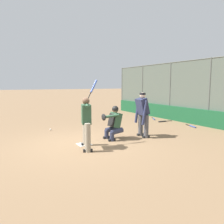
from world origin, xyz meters
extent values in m
plane|color=#846647|center=(0.00, 0.00, 0.00)|extent=(160.00, 160.00, 0.00)
cube|color=white|center=(0.00, 0.00, 0.01)|extent=(0.43, 0.43, 0.01)
cylinder|color=#515651|center=(0.00, -6.39, 1.62)|extent=(0.08, 0.08, 3.24)
cylinder|color=#515651|center=(2.56, -6.39, 1.62)|extent=(0.08, 0.08, 3.24)
cylinder|color=#515651|center=(5.12, -6.39, 1.62)|extent=(0.08, 0.08, 3.24)
cylinder|color=#515651|center=(7.67, -6.39, 1.62)|extent=(0.08, 0.08, 3.24)
cube|color=#515B51|center=(0.00, -6.39, 1.62)|extent=(15.35, 0.01, 3.24)
cylinder|color=#515651|center=(0.00, -6.39, 3.21)|extent=(15.35, 0.06, 0.06)
cube|color=#19512D|center=(0.00, -6.29, 0.39)|extent=(15.04, 0.18, 0.79)
cube|color=slate|center=(2.11, -8.69, 0.06)|extent=(10.74, 2.50, 0.12)
cube|color=slate|center=(2.11, -7.86, 0.22)|extent=(10.74, 0.55, 0.44)
cube|color=#B7BABC|center=(2.11, -7.86, 0.48)|extent=(10.74, 0.24, 0.08)
cube|color=slate|center=(2.11, -8.41, 0.38)|extent=(10.74, 0.55, 0.76)
cube|color=#B7BABC|center=(2.11, -8.41, 0.80)|extent=(10.74, 0.24, 0.08)
cube|color=slate|center=(2.11, -8.96, 0.54)|extent=(10.74, 0.55, 1.08)
cube|color=#B7BABC|center=(2.11, -8.96, 1.12)|extent=(10.74, 0.24, 0.08)
cube|color=slate|center=(2.11, -9.51, 0.70)|extent=(10.74, 0.55, 1.40)
cube|color=#B7BABC|center=(2.11, -9.51, 1.44)|extent=(10.74, 0.24, 0.08)
cylinder|color=gray|center=(-0.81, 0.22, 0.43)|extent=(0.18, 0.18, 0.86)
cube|color=black|center=(-0.81, 0.22, 0.04)|extent=(0.19, 0.30, 0.08)
cylinder|color=gray|center=(-0.13, 0.00, 0.43)|extent=(0.18, 0.18, 0.86)
cube|color=black|center=(-0.13, 0.00, 0.04)|extent=(0.19, 0.30, 0.08)
cube|color=#2D5138|center=(-0.47, 0.11, 1.09)|extent=(0.53, 0.40, 0.59)
sphere|color=brown|center=(-0.47, 0.11, 1.50)|extent=(0.22, 0.22, 0.22)
cylinder|color=#2D5138|center=(-0.47, 0.08, 1.40)|extent=(0.59, 0.32, 0.22)
cylinder|color=#2D5138|center=(-0.20, 0.00, 1.40)|extent=(0.12, 0.16, 0.16)
sphere|color=black|center=(-0.21, -0.03, 1.46)|extent=(0.04, 0.04, 0.04)
cylinder|color=black|center=(-0.18, -0.11, 1.60)|extent=(0.08, 0.21, 0.30)
cylinder|color=#334789|center=(-0.12, -0.32, 1.94)|extent=(0.15, 0.31, 0.43)
cylinder|color=#2D334C|center=(-0.09, -1.02, 0.16)|extent=(0.16, 0.16, 0.32)
cylinder|color=#2D334C|center=(-0.09, -1.23, 0.34)|extent=(0.20, 0.48, 0.24)
cube|color=black|center=(-0.09, -1.02, 0.04)|extent=(0.11, 0.26, 0.08)
cylinder|color=#2D334C|center=(0.33, -1.04, 0.16)|extent=(0.16, 0.16, 0.32)
cylinder|color=#2D334C|center=(0.33, -1.25, 0.34)|extent=(0.20, 0.48, 0.24)
cube|color=black|center=(0.33, -1.04, 0.04)|extent=(0.11, 0.26, 0.08)
cube|color=#2D5138|center=(0.11, -1.28, 0.72)|extent=(0.47, 0.38, 0.57)
cube|color=black|center=(0.12, -1.13, 0.72)|extent=(0.42, 0.15, 0.47)
sphere|color=#936B4C|center=(0.11, -1.28, 1.08)|extent=(0.21, 0.21, 0.21)
sphere|color=black|center=(0.11, -1.28, 1.11)|extent=(0.24, 0.24, 0.24)
cylinder|color=#2D5138|center=(-0.05, -1.03, 0.89)|extent=(0.32, 0.54, 0.16)
ellipsoid|color=black|center=(0.06, -0.78, 0.86)|extent=(0.30, 0.11, 0.24)
cylinder|color=#936B4C|center=(0.39, -1.29, 0.74)|extent=(0.11, 0.32, 0.46)
cylinder|color=#4C4C51|center=(-0.31, -2.38, 0.43)|extent=(0.18, 0.18, 0.87)
cube|color=black|center=(-0.31, -2.38, 0.04)|extent=(0.14, 0.29, 0.08)
cylinder|color=#4C4C51|center=(0.08, -2.42, 0.43)|extent=(0.18, 0.18, 0.87)
cube|color=black|center=(0.08, -2.42, 0.04)|extent=(0.14, 0.29, 0.08)
cube|color=#282D4C|center=(-0.11, -2.34, 1.18)|extent=(0.51, 0.46, 0.66)
sphere|color=beige|center=(-0.11, -2.34, 1.59)|extent=(0.22, 0.22, 0.22)
cylinder|color=black|center=(-0.11, -2.34, 1.65)|extent=(0.23, 0.23, 0.08)
cylinder|color=#282D4C|center=(-0.37, -2.25, 0.97)|extent=(0.17, 0.25, 0.92)
cylinder|color=#282D4C|center=(0.17, -2.31, 0.97)|extent=(0.13, 0.24, 0.92)
sphere|color=black|center=(3.38, -5.79, 0.03)|extent=(0.04, 0.04, 0.04)
cylinder|color=black|center=(3.22, -5.70, 0.03)|extent=(0.33, 0.21, 0.03)
cylinder|color=#334789|center=(2.84, -5.48, 0.03)|extent=(0.47, 0.31, 0.07)
sphere|color=black|center=(1.92, -5.93, 0.03)|extent=(0.04, 0.04, 0.04)
cylinder|color=black|center=(1.94, -5.76, 0.03)|extent=(0.06, 0.36, 0.03)
cylinder|color=#28282D|center=(1.98, -5.33, 0.03)|extent=(0.12, 0.50, 0.07)
sphere|color=black|center=(0.75, -5.75, 0.03)|extent=(0.04, 0.04, 0.04)
cylinder|color=black|center=(0.58, -5.70, 0.03)|extent=(0.34, 0.14, 0.03)
cylinder|color=#334789|center=(0.19, -5.57, 0.03)|extent=(0.48, 0.21, 0.07)
ellipsoid|color=black|center=(2.67, -4.63, 0.06)|extent=(0.32, 0.21, 0.12)
ellipsoid|color=black|center=(2.76, -4.53, 0.05)|extent=(0.12, 0.09, 0.09)
sphere|color=white|center=(2.84, 0.40, 0.04)|extent=(0.07, 0.07, 0.07)
camera|label=1|loc=(-6.65, 2.74, 2.01)|focal=35.00mm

